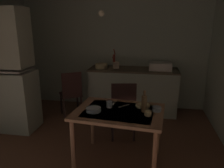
{
  "coord_description": "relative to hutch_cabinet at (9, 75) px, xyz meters",
  "views": [
    {
      "loc": [
        0.81,
        -2.83,
        1.86
      ],
      "look_at": [
        0.27,
        0.24,
        0.98
      ],
      "focal_mm": 35.43,
      "sensor_mm": 36.0,
      "label": 1
    }
  ],
  "objects": [
    {
      "name": "chair_by_counter",
      "position": [
        0.86,
        0.64,
        -0.48
      ],
      "size": [
        0.55,
        0.55,
        0.94
      ],
      "color": "#332121",
      "rests_on": "ground"
    },
    {
      "name": "soup_bowl_small",
      "position": [
        2.48,
        -0.61,
        -0.19
      ],
      "size": [
        0.12,
        0.12,
        0.06
      ],
      "primitive_type": "cylinder",
      "color": "#9EB2C6",
      "rests_on": "dining_table"
    },
    {
      "name": "teaspoon_near_bowl",
      "position": [
        1.9,
        -0.43,
        -0.22
      ],
      "size": [
        0.03,
        0.14,
        0.0
      ],
      "primitive_type": "cube",
      "rotation": [
        0.0,
        0.0,
        1.47
      ],
      "color": "beige",
      "rests_on": "dining_table"
    },
    {
      "name": "stoneware_crock",
      "position": [
        1.67,
        1.18,
        0.01
      ],
      "size": [
        0.14,
        0.14,
        0.13
      ],
      "primitive_type": "cylinder",
      "color": "beige",
      "rests_on": "counter_cabinet"
    },
    {
      "name": "glass_bottle",
      "position": [
        2.32,
        -0.66,
        -0.11
      ],
      "size": [
        0.07,
        0.07,
        0.28
      ],
      "color": "olive",
      "rests_on": "dining_table"
    },
    {
      "name": "sink_basin",
      "position": [
        2.57,
        1.15,
        0.03
      ],
      "size": [
        0.44,
        0.34,
        0.15
      ],
      "color": "white",
      "rests_on": "counter_cabinet"
    },
    {
      "name": "teacup_cream",
      "position": [
        1.86,
        -0.59,
        -0.18
      ],
      "size": [
        0.08,
        0.08,
        0.09
      ],
      "primitive_type": "cylinder",
      "color": "#9EB2C6",
      "rests_on": "dining_table"
    },
    {
      "name": "counter_cabinet",
      "position": [
        2.04,
        1.15,
        -0.51
      ],
      "size": [
        1.82,
        0.64,
        0.93
      ],
      "color": "#A6B3A5",
      "rests_on": "ground"
    },
    {
      "name": "hutch_cabinet",
      "position": [
        0.0,
        0.0,
        0.0
      ],
      "size": [
        0.83,
        0.52,
        2.09
      ],
      "color": "#A6B3A5",
      "rests_on": "ground"
    },
    {
      "name": "table_knife",
      "position": [
        2.05,
        -0.51,
        -0.22
      ],
      "size": [
        0.13,
        0.15,
        0.0
      ],
      "primitive_type": "cube",
      "rotation": [
        0.0,
        0.0,
        4.0
      ],
      "color": "silver",
      "rests_on": "dining_table"
    },
    {
      "name": "chair_far_side",
      "position": [
        1.98,
        -0.04,
        -0.46
      ],
      "size": [
        0.47,
        0.47,
        0.97
      ],
      "color": "#2F2122",
      "rests_on": "ground"
    },
    {
      "name": "sauce_dish",
      "position": [
        2.3,
        -0.49,
        -0.21
      ],
      "size": [
        0.19,
        0.19,
        0.03
      ],
      "primitive_type": "cylinder",
      "color": "beige",
      "rests_on": "dining_table"
    },
    {
      "name": "pendant_bulb",
      "position": [
        1.68,
        -0.22,
        0.99
      ],
      "size": [
        0.08,
        0.08,
        0.08
      ],
      "primitive_type": "sphere",
      "color": "#F9EFCC"
    },
    {
      "name": "dining_table",
      "position": [
        2.0,
        -0.68,
        -0.32
      ],
      "size": [
        1.2,
        0.93,
        0.75
      ],
      "color": "#926A4E",
      "rests_on": "ground"
    },
    {
      "name": "serving_bowl_wide",
      "position": [
        1.68,
        -0.76,
        -0.2
      ],
      "size": [
        0.19,
        0.19,
        0.05
      ],
      "primitive_type": "cylinder",
      "color": "#9EB2C6",
      "rests_on": "dining_table"
    },
    {
      "name": "mug_tall",
      "position": [
        2.37,
        -0.78,
        -0.19
      ],
      "size": [
        0.09,
        0.09,
        0.06
      ],
      "primitive_type": "cylinder",
      "color": "beige",
      "rests_on": "dining_table"
    },
    {
      "name": "hand_pump",
      "position": [
        1.62,
        1.2,
        0.12
      ],
      "size": [
        0.05,
        0.27,
        0.39
      ],
      "color": "maroon",
      "rests_on": "counter_cabinet"
    },
    {
      "name": "ground_plane",
      "position": [
        1.56,
        -0.47,
        -0.98
      ],
      "size": [
        4.99,
        4.99,
        0.0
      ],
      "primitive_type": "plane",
      "color": "brown"
    },
    {
      "name": "wall_back",
      "position": [
        1.56,
        1.52,
        0.22
      ],
      "size": [
        4.09,
        0.1,
        2.39
      ],
      "primitive_type": "cube",
      "color": "#B6C6B9",
      "rests_on": "ground"
    },
    {
      "name": "mixing_bowl_counter",
      "position": [
        1.38,
        1.1,
        -0.0
      ],
      "size": [
        0.25,
        0.25,
        0.1
      ],
      "primitive_type": "cylinder",
      "color": "beige",
      "rests_on": "counter_cabinet"
    }
  ]
}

